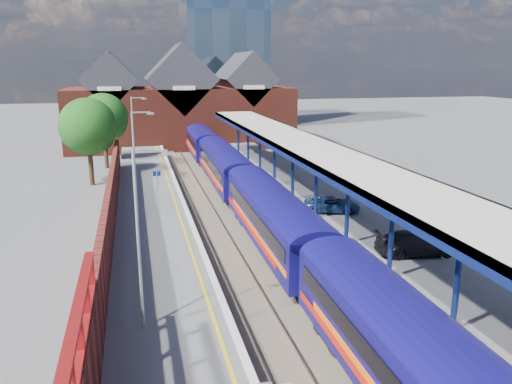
% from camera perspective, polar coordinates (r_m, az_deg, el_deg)
% --- Properties ---
extents(ground, '(240.00, 240.00, 0.00)m').
position_cam_1_polar(ground, '(43.81, -4.93, -0.20)').
color(ground, '#5B5B5E').
rests_on(ground, ground).
extents(ballast_bed, '(6.00, 76.00, 0.06)m').
position_cam_1_polar(ballast_bed, '(34.34, -2.31, -4.18)').
color(ballast_bed, '#473D33').
rests_on(ballast_bed, ground).
extents(rails, '(4.51, 76.00, 0.14)m').
position_cam_1_polar(rails, '(34.31, -2.31, -4.04)').
color(rails, slate).
rests_on(rails, ground).
extents(left_platform, '(5.00, 76.00, 1.00)m').
position_cam_1_polar(left_platform, '(33.60, -11.56, -4.04)').
color(left_platform, '#565659').
rests_on(left_platform, ground).
extents(right_platform, '(6.00, 76.00, 1.00)m').
position_cam_1_polar(right_platform, '(35.81, 7.14, -2.71)').
color(right_platform, '#565659').
rests_on(right_platform, ground).
extents(coping_left, '(0.30, 76.00, 0.05)m').
position_cam_1_polar(coping_left, '(33.59, -7.60, -2.94)').
color(coping_left, silver).
rests_on(coping_left, left_platform).
extents(coping_right, '(0.30, 76.00, 0.05)m').
position_cam_1_polar(coping_right, '(34.78, 2.77, -2.23)').
color(coping_right, silver).
rests_on(coping_right, right_platform).
extents(yellow_line, '(0.14, 76.00, 0.01)m').
position_cam_1_polar(yellow_line, '(33.54, -8.62, -3.03)').
color(yellow_line, yellow).
rests_on(yellow_line, left_platform).
extents(train, '(3.07, 65.94, 3.45)m').
position_cam_1_polar(train, '(37.86, -1.34, 0.86)').
color(train, '#110D5D').
rests_on(train, ground).
extents(canopy, '(4.50, 52.00, 4.48)m').
position_cam_1_polar(canopy, '(36.37, 5.52, 5.28)').
color(canopy, '#0E1D54').
rests_on(canopy, right_platform).
extents(lamp_post_b, '(1.48, 0.18, 7.00)m').
position_cam_1_polar(lamp_post_b, '(18.88, -12.94, -4.24)').
color(lamp_post_b, '#A5A8AA').
rests_on(lamp_post_b, left_platform).
extents(lamp_post_c, '(1.48, 0.18, 7.00)m').
position_cam_1_polar(lamp_post_c, '(34.46, -13.52, 4.02)').
color(lamp_post_c, '#A5A8AA').
rests_on(lamp_post_c, left_platform).
extents(lamp_post_d, '(1.48, 0.18, 7.00)m').
position_cam_1_polar(lamp_post_d, '(50.30, -13.73, 7.11)').
color(lamp_post_d, '#A5A8AA').
rests_on(lamp_post_d, left_platform).
extents(platform_sign, '(0.55, 0.08, 2.50)m').
position_cam_1_polar(platform_sign, '(36.90, -11.24, 1.14)').
color(platform_sign, '#A5A8AA').
rests_on(platform_sign, left_platform).
extents(brick_wall, '(0.35, 50.00, 3.86)m').
position_cam_1_polar(brick_wall, '(26.89, -16.70, -4.62)').
color(brick_wall, maroon).
rests_on(brick_wall, left_platform).
extents(station_building, '(30.00, 12.12, 13.78)m').
position_cam_1_polar(station_building, '(70.46, -8.65, 9.64)').
color(station_building, maroon).
rests_on(station_building, ground).
extents(glass_tower, '(14.20, 14.20, 40.30)m').
position_cam_1_polar(glass_tower, '(93.88, -3.88, 19.88)').
color(glass_tower, '#48657C').
rests_on(glass_tower, ground).
extents(tree_near, '(5.20, 5.20, 8.10)m').
position_cam_1_polar(tree_near, '(48.33, -18.50, 6.94)').
color(tree_near, '#382314').
rests_on(tree_near, ground).
extents(tree_far, '(5.20, 5.20, 8.10)m').
position_cam_1_polar(tree_far, '(56.21, -16.88, 7.98)').
color(tree_far, '#382314').
rests_on(tree_far, ground).
extents(parked_car_dark, '(4.61, 2.42, 1.27)m').
position_cam_1_polar(parked_car_dark, '(28.21, 17.86, -5.58)').
color(parked_car_dark, black).
rests_on(parked_car_dark, right_platform).
extents(parked_car_blue, '(4.21, 2.78, 1.08)m').
position_cam_1_polar(parked_car_blue, '(34.99, 8.70, -1.41)').
color(parked_car_blue, navy).
rests_on(parked_car_blue, right_platform).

